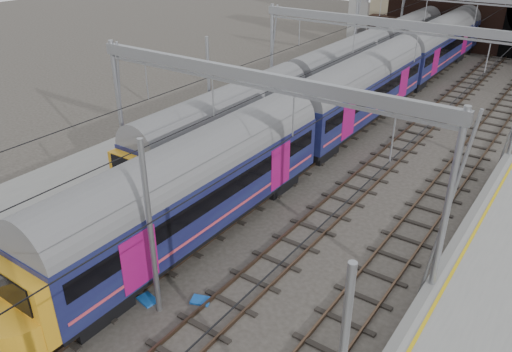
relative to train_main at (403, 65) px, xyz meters
The scene contains 10 objects.
ground 32.31m from the train_main, 86.44° to the right, with size 160.00×160.00×0.00m, color #38332D.
platform_left 30.82m from the train_main, 105.43° to the right, with size 4.32×55.00×1.12m.
tracks 17.45m from the train_main, 83.35° to the right, with size 14.40×80.00×0.22m.
overhead_line 11.55m from the train_main, 79.37° to the right, with size 16.80×80.00×8.00m.
retaining_wall 20.15m from the train_main, 80.25° to the left, with size 28.00×2.75×9.00m.
train_main is the anchor object (origin of this frame).
train_second 5.15m from the train_main, 141.05° to the right, with size 2.62×45.50×4.57m.
equip_cover_a 30.17m from the train_main, 87.62° to the right, with size 0.77×0.54×0.09m, color blue.
equip_cover_b 30.92m from the train_main, 90.69° to the right, with size 0.95×0.67×0.11m, color blue.
equip_cover_c 29.15m from the train_main, 84.14° to the right, with size 0.73×0.52×0.09m, color blue.
Camera 1 is at (11.23, -7.70, 13.08)m, focal length 35.00 mm.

